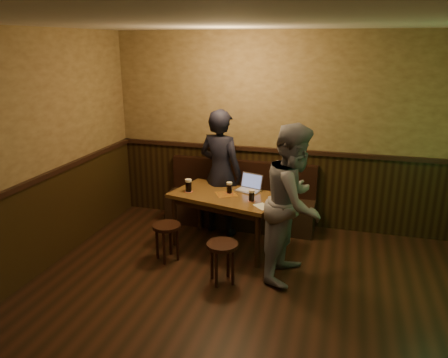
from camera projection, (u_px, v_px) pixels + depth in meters
name	position (u px, v px, depth m)	size (l,w,h in m)	color
room	(230.00, 215.00, 3.79)	(5.04, 6.04, 2.84)	black
bench	(240.00, 205.00, 6.52)	(2.20, 0.50, 0.95)	black
pub_table	(226.00, 201.00, 5.72)	(1.53, 1.09, 0.74)	brown
stool_left	(167.00, 232.00, 5.43)	(0.38, 0.38, 0.47)	black
stool_right	(222.00, 251.00, 4.91)	(0.43, 0.43, 0.48)	black
pint_left	(188.00, 185.00, 5.76)	(0.11, 0.11, 0.17)	#B52D16
pint_mid	(229.00, 188.00, 5.70)	(0.10, 0.10, 0.15)	#B52D16
pint_right	(252.00, 196.00, 5.42)	(0.09, 0.09, 0.15)	#B52D16
laptop	(249.00, 186.00, 5.81)	(0.37, 0.33, 0.22)	silver
menu	(262.00, 206.00, 5.26)	(0.22, 0.15, 0.00)	silver
person_suit	(221.00, 173.00, 6.08)	(0.65, 0.43, 1.79)	black
person_grey	(294.00, 203.00, 4.92)	(0.88, 0.68, 1.81)	gray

